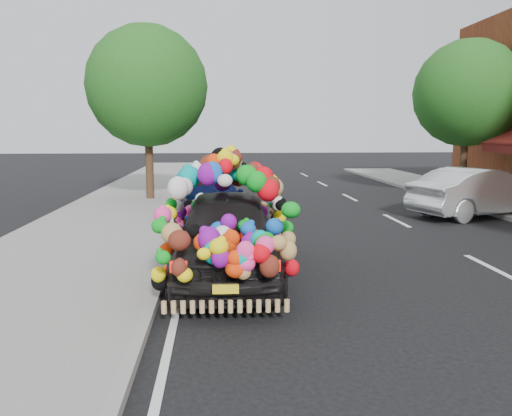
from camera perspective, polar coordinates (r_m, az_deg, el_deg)
The scene contains 9 objects.
ground at distance 8.92m, azimuth 4.85°, elevation -7.47°, with size 100.00×100.00×0.00m, color black.
sidewalk at distance 9.25m, azimuth -22.68°, elevation -7.15°, with size 4.00×60.00×0.12m, color gray.
kerb at distance 8.84m, azimuth -10.48°, elevation -7.30°, with size 0.15×60.00×0.13m, color gray.
lane_markings at distance 10.13m, azimuth 25.51°, elevation -6.29°, with size 6.00×50.00×0.01m, color silver, non-canonical shape.
tree_near_sidewalk at distance 18.17m, azimuth -12.36°, elevation 13.41°, with size 4.20×4.20×6.13m.
tree_far_b at distance 20.76m, azimuth 23.02°, elevation 11.96°, with size 4.00×4.00×5.90m.
plush_art_car at distance 8.51m, azimuth -3.26°, elevation -0.69°, with size 2.28×4.63×2.14m.
navy_sedan at distance 14.23m, azimuth -5.20°, elevation 1.19°, with size 1.74×4.28×1.24m, color black.
silver_hatchback at distance 16.04m, azimuth 24.18°, elevation 1.65°, with size 1.52×4.35×1.43m, color silver.
Camera 1 is at (-1.41, -8.45, 2.49)m, focal length 35.00 mm.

